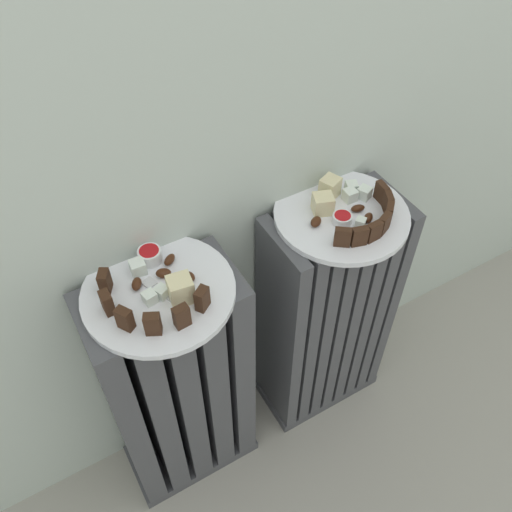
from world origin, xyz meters
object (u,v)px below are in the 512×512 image
(radiator_left, at_px, (179,389))
(plate_right, at_px, (341,215))
(jam_bowl_right, at_px, (342,218))
(plate_left, at_px, (159,292))
(jam_bowl_left, at_px, (150,255))
(radiator_right, at_px, (325,316))
(fork, at_px, (162,292))

(radiator_left, bearing_deg, plate_right, -0.00)
(jam_bowl_right, bearing_deg, plate_left, 176.56)
(jam_bowl_left, bearing_deg, radiator_right, -10.65)
(jam_bowl_right, bearing_deg, jam_bowl_left, 165.44)
(plate_left, distance_m, jam_bowl_right, 0.37)
(plate_left, relative_size, jam_bowl_left, 6.25)
(jam_bowl_left, distance_m, jam_bowl_right, 0.37)
(radiator_left, xyz_separation_m, plate_right, (0.39, -0.00, 0.34))
(radiator_right, bearing_deg, radiator_left, 180.00)
(jam_bowl_right, bearing_deg, radiator_left, 176.56)
(radiator_right, distance_m, plate_left, 0.52)
(radiator_right, height_order, plate_left, plate_left)
(radiator_right, distance_m, jam_bowl_left, 0.52)
(radiator_left, height_order, plate_left, plate_left)
(plate_left, relative_size, fork, 2.61)
(fork, bearing_deg, radiator_right, 1.45)
(radiator_left, height_order, fork, fork)
(plate_left, relative_size, plate_right, 1.00)
(radiator_left, relative_size, jam_bowl_left, 15.21)
(plate_right, xyz_separation_m, jam_bowl_right, (-0.02, -0.02, 0.02))
(plate_left, relative_size, jam_bowl_right, 6.99)
(radiator_left, xyz_separation_m, jam_bowl_left, (0.02, 0.07, 0.36))
(radiator_left, distance_m, plate_right, 0.52)
(radiator_left, xyz_separation_m, radiator_right, (0.39, -0.00, 0.00))
(radiator_left, distance_m, jam_bowl_right, 0.51)
(radiator_left, xyz_separation_m, jam_bowl_right, (0.37, -0.02, 0.35))
(radiator_right, height_order, plate_right, plate_right)
(plate_left, height_order, fork, fork)
(radiator_right, bearing_deg, jam_bowl_right, -126.94)
(plate_right, relative_size, fork, 2.61)
(jam_bowl_right, bearing_deg, plate_right, 53.06)
(radiator_right, distance_m, jam_bowl_right, 0.36)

